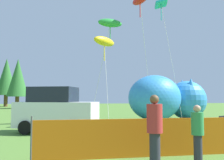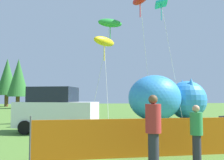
{
  "view_description": "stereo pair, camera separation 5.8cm",
  "coord_description": "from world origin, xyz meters",
  "px_view_note": "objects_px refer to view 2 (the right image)",
  "views": [
    {
      "loc": [
        -4.18,
        -11.64,
        1.82
      ],
      "look_at": [
        -1.23,
        5.61,
        3.03
      ],
      "focal_mm": 40.0,
      "sensor_mm": 36.0,
      "label": 1
    },
    {
      "loc": [
        -4.13,
        -11.65,
        1.82
      ],
      "look_at": [
        -1.23,
        5.61,
        3.03
      ],
      "focal_mm": 40.0,
      "sensor_mm": 36.0,
      "label": 2
    }
  ],
  "objects_px": {
    "inflatable_cat": "(166,100)",
    "kite_yellow_hero": "(104,42)",
    "parked_car": "(56,110)",
    "kite_red_lizard": "(140,0)",
    "kite_teal_diamond": "(162,6)",
    "spectator_in_blue_shirt": "(196,131)",
    "spectator_in_yellow_shirt": "(153,128)",
    "folding_chair": "(220,123)",
    "kite_green_fish": "(110,23)"
  },
  "relations": [
    {
      "from": "spectator_in_blue_shirt",
      "to": "inflatable_cat",
      "type": "bearing_deg",
      "value": 71.78
    },
    {
      "from": "kite_green_fish",
      "to": "kite_teal_diamond",
      "type": "relative_size",
      "value": 0.82
    },
    {
      "from": "kite_yellow_hero",
      "to": "kite_red_lizard",
      "type": "height_order",
      "value": "kite_red_lizard"
    },
    {
      "from": "kite_yellow_hero",
      "to": "kite_red_lizard",
      "type": "distance_m",
      "value": 4.31
    },
    {
      "from": "kite_red_lizard",
      "to": "spectator_in_blue_shirt",
      "type": "bearing_deg",
      "value": -97.6
    },
    {
      "from": "spectator_in_blue_shirt",
      "to": "parked_car",
      "type": "bearing_deg",
      "value": 122.46
    },
    {
      "from": "inflatable_cat",
      "to": "spectator_in_yellow_shirt",
      "type": "height_order",
      "value": "inflatable_cat"
    },
    {
      "from": "kite_red_lizard",
      "to": "folding_chair",
      "type": "bearing_deg",
      "value": -62.42
    },
    {
      "from": "folding_chair",
      "to": "kite_teal_diamond",
      "type": "relative_size",
      "value": 0.09
    },
    {
      "from": "kite_green_fish",
      "to": "kite_teal_diamond",
      "type": "bearing_deg",
      "value": 1.97
    },
    {
      "from": "kite_green_fish",
      "to": "spectator_in_yellow_shirt",
      "type": "bearing_deg",
      "value": -93.42
    },
    {
      "from": "kite_red_lizard",
      "to": "inflatable_cat",
      "type": "bearing_deg",
      "value": 35.71
    },
    {
      "from": "parked_car",
      "to": "spectator_in_blue_shirt",
      "type": "xyz_separation_m",
      "value": [
        4.23,
        -6.64,
        -0.27
      ]
    },
    {
      "from": "inflatable_cat",
      "to": "spectator_in_blue_shirt",
      "type": "xyz_separation_m",
      "value": [
        -4.03,
        -12.26,
        -0.76
      ]
    },
    {
      "from": "inflatable_cat",
      "to": "kite_yellow_hero",
      "type": "bearing_deg",
      "value": -169.73
    },
    {
      "from": "parked_car",
      "to": "folding_chair",
      "type": "relative_size",
      "value": 5.09
    },
    {
      "from": "inflatable_cat",
      "to": "spectator_in_yellow_shirt",
      "type": "bearing_deg",
      "value": -128.96
    },
    {
      "from": "inflatable_cat",
      "to": "kite_green_fish",
      "type": "relative_size",
      "value": 0.95
    },
    {
      "from": "kite_yellow_hero",
      "to": "kite_teal_diamond",
      "type": "bearing_deg",
      "value": 18.15
    },
    {
      "from": "inflatable_cat",
      "to": "kite_yellow_hero",
      "type": "relative_size",
      "value": 1.23
    },
    {
      "from": "parked_car",
      "to": "spectator_in_yellow_shirt",
      "type": "distance_m",
      "value": 7.53
    },
    {
      "from": "parked_car",
      "to": "kite_red_lizard",
      "type": "distance_m",
      "value": 10.2
    },
    {
      "from": "kite_yellow_hero",
      "to": "spectator_in_blue_shirt",
      "type": "bearing_deg",
      "value": -82.28
    },
    {
      "from": "spectator_in_blue_shirt",
      "to": "kite_red_lizard",
      "type": "relative_size",
      "value": 0.17
    },
    {
      "from": "kite_green_fish",
      "to": "kite_yellow_hero",
      "type": "bearing_deg",
      "value": -113.92
    },
    {
      "from": "folding_chair",
      "to": "kite_yellow_hero",
      "type": "height_order",
      "value": "kite_yellow_hero"
    },
    {
      "from": "parked_car",
      "to": "kite_yellow_hero",
      "type": "height_order",
      "value": "kite_yellow_hero"
    },
    {
      "from": "kite_red_lizard",
      "to": "spectator_in_yellow_shirt",
      "type": "bearing_deg",
      "value": -104.48
    },
    {
      "from": "spectator_in_yellow_shirt",
      "to": "kite_yellow_hero",
      "type": "distance_m",
      "value": 10.94
    },
    {
      "from": "kite_green_fish",
      "to": "kite_red_lizard",
      "type": "xyz_separation_m",
      "value": [
        2.08,
        -0.69,
        1.61
      ]
    },
    {
      "from": "kite_yellow_hero",
      "to": "kite_green_fish",
      "type": "bearing_deg",
      "value": 66.08
    },
    {
      "from": "parked_car",
      "to": "kite_teal_diamond",
      "type": "height_order",
      "value": "kite_teal_diamond"
    },
    {
      "from": "parked_car",
      "to": "kite_green_fish",
      "type": "bearing_deg",
      "value": 71.1
    },
    {
      "from": "spectator_in_blue_shirt",
      "to": "kite_teal_diamond",
      "type": "height_order",
      "value": "kite_teal_diamond"
    },
    {
      "from": "kite_green_fish",
      "to": "kite_yellow_hero",
      "type": "relative_size",
      "value": 1.29
    },
    {
      "from": "inflatable_cat",
      "to": "kite_teal_diamond",
      "type": "xyz_separation_m",
      "value": [
        -0.71,
        -1.08,
        7.16
      ]
    },
    {
      "from": "spectator_in_blue_shirt",
      "to": "spectator_in_yellow_shirt",
      "type": "height_order",
      "value": "spectator_in_yellow_shirt"
    },
    {
      "from": "parked_car",
      "to": "kite_red_lizard",
      "type": "relative_size",
      "value": 0.48
    },
    {
      "from": "folding_chair",
      "to": "inflatable_cat",
      "type": "xyz_separation_m",
      "value": [
        -0.03,
        7.05,
        1.14
      ]
    },
    {
      "from": "inflatable_cat",
      "to": "kite_green_fish",
      "type": "height_order",
      "value": "kite_green_fish"
    },
    {
      "from": "spectator_in_blue_shirt",
      "to": "kite_green_fish",
      "type": "xyz_separation_m",
      "value": [
        -0.7,
        11.04,
        6.33
      ]
    },
    {
      "from": "spectator_in_blue_shirt",
      "to": "kite_green_fish",
      "type": "relative_size",
      "value": 0.21
    },
    {
      "from": "folding_chair",
      "to": "kite_teal_diamond",
      "type": "bearing_deg",
      "value": -15.54
    },
    {
      "from": "parked_car",
      "to": "kite_green_fish",
      "type": "xyz_separation_m",
      "value": [
        3.53,
        4.39,
        6.06
      ]
    },
    {
      "from": "inflatable_cat",
      "to": "kite_green_fish",
      "type": "distance_m",
      "value": 7.41
    },
    {
      "from": "folding_chair",
      "to": "kite_teal_diamond",
      "type": "distance_m",
      "value": 10.24
    },
    {
      "from": "folding_chair",
      "to": "spectator_in_blue_shirt",
      "type": "height_order",
      "value": "spectator_in_blue_shirt"
    },
    {
      "from": "inflatable_cat",
      "to": "kite_teal_diamond",
      "type": "relative_size",
      "value": 0.78
    },
    {
      "from": "parked_car",
      "to": "spectator_in_blue_shirt",
      "type": "distance_m",
      "value": 7.88
    },
    {
      "from": "parked_car",
      "to": "kite_red_lizard",
      "type": "xyz_separation_m",
      "value": [
        5.61,
        3.71,
        7.67
      ]
    }
  ]
}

